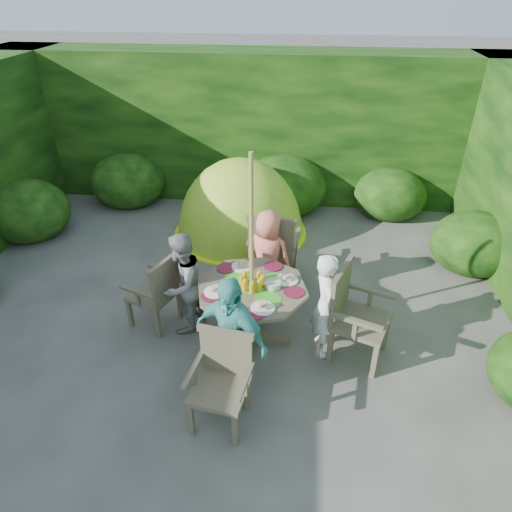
# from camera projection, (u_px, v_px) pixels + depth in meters

# --- Properties ---
(ground) EXTENTS (60.00, 60.00, 0.00)m
(ground) POSITION_uv_depth(u_px,v_px,m) (215.00, 331.00, 5.33)
(ground) COLOR #484641
(ground) RESTS_ON ground
(hedge_enclosure) EXTENTS (9.00, 9.00, 2.50)m
(hedge_enclosure) POSITION_uv_depth(u_px,v_px,m) (230.00, 186.00, 5.79)
(hedge_enclosure) COLOR black
(hedge_enclosure) RESTS_ON ground
(patio_table) EXTENTS (1.37, 1.37, 0.85)m
(patio_table) POSITION_uv_depth(u_px,v_px,m) (252.00, 295.00, 4.93)
(patio_table) COLOR #4A4230
(patio_table) RESTS_ON ground
(parasol_pole) EXTENTS (0.05, 0.05, 2.20)m
(parasol_pole) POSITION_uv_depth(u_px,v_px,m) (252.00, 256.00, 4.66)
(parasol_pole) COLOR olive
(parasol_pole) RESTS_ON ground
(garden_chair_right) EXTENTS (0.72, 0.76, 1.02)m
(garden_chair_right) POSITION_uv_depth(u_px,v_px,m) (354.00, 313.00, 4.75)
(garden_chair_right) COLOR #4A4230
(garden_chair_right) RESTS_ON ground
(garden_chair_left) EXTENTS (0.63, 0.67, 0.89)m
(garden_chair_left) POSITION_uv_depth(u_px,v_px,m) (158.00, 291.00, 5.20)
(garden_chair_left) COLOR #4A4230
(garden_chair_left) RESTS_ON ground
(garden_chair_back) EXTENTS (0.67, 0.61, 1.03)m
(garden_chair_back) POSITION_uv_depth(u_px,v_px,m) (273.00, 249.00, 5.85)
(garden_chair_back) COLOR #4A4230
(garden_chair_back) RESTS_ON ground
(garden_chair_front) EXTENTS (0.59, 0.55, 0.88)m
(garden_chair_front) POSITION_uv_depth(u_px,v_px,m) (222.00, 378.00, 4.09)
(garden_chair_front) COLOR #4A4230
(garden_chair_front) RESTS_ON ground
(child_right) EXTENTS (0.37, 0.49, 1.22)m
(child_right) POSITION_uv_depth(u_px,v_px,m) (326.00, 305.00, 4.76)
(child_right) COLOR white
(child_right) RESTS_ON ground
(child_left) EXTENTS (0.63, 0.71, 1.23)m
(child_left) POSITION_uv_depth(u_px,v_px,m) (182.00, 284.00, 5.08)
(child_left) COLOR gray
(child_left) RESTS_ON ground
(child_back) EXTENTS (0.68, 0.54, 1.22)m
(child_back) POSITION_uv_depth(u_px,v_px,m) (268.00, 256.00, 5.58)
(child_back) COLOR #F07963
(child_back) RESTS_ON ground
(child_front) EXTENTS (0.86, 0.65, 1.35)m
(child_front) POSITION_uv_depth(u_px,v_px,m) (231.00, 339.00, 4.23)
(child_front) COLOR #4AADA2
(child_front) RESTS_ON ground
(dome_tent) EXTENTS (2.40, 2.40, 2.42)m
(dome_tent) POSITION_uv_depth(u_px,v_px,m) (240.00, 232.00, 7.35)
(dome_tent) COLOR #A5C726
(dome_tent) RESTS_ON ground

